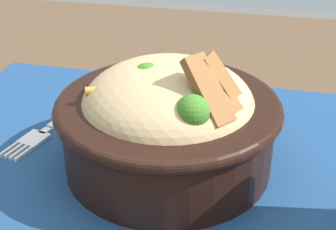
# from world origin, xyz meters

# --- Properties ---
(table) EXTENTS (1.27, 0.90, 0.74)m
(table) POSITION_xyz_m (0.00, 0.00, 0.68)
(table) COLOR #4C3826
(table) RESTS_ON ground_plane
(placemat) EXTENTS (0.42, 0.32, 0.00)m
(placemat) POSITION_xyz_m (0.03, 0.00, 0.74)
(placemat) COLOR navy
(placemat) RESTS_ON table
(bowl) EXTENTS (0.19, 0.19, 0.12)m
(bowl) POSITION_xyz_m (-0.02, 0.02, 0.79)
(bowl) COLOR black
(bowl) RESTS_ON placemat
(fork) EXTENTS (0.04, 0.13, 0.00)m
(fork) POSITION_xyz_m (0.12, -0.00, 0.74)
(fork) COLOR silver
(fork) RESTS_ON placemat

